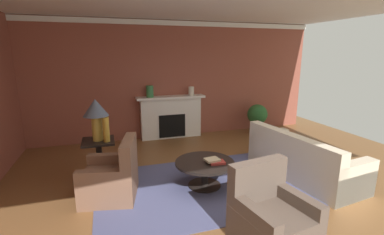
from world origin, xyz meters
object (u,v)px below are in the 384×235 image
(side_table, at_px, (99,156))
(table_lamp, at_px, (96,112))
(armchair_near_window, at_px, (112,179))
(vase_on_side_table, at_px, (106,129))
(vase_mantel_left, at_px, (150,92))
(armchair_facing_fireplace, at_px, (271,219))
(coffee_table, at_px, (205,168))
(vase_mantel_right, at_px, (191,91))
(fireplace, at_px, (171,118))
(potted_plant, at_px, (257,116))
(sofa, at_px, (301,161))

(side_table, bearing_deg, table_lamp, 45.00)
(armchair_near_window, relative_size, vase_on_side_table, 2.16)
(table_lamp, bearing_deg, vase_mantel_left, 56.67)
(armchair_facing_fireplace, height_order, coffee_table, armchair_facing_fireplace)
(vase_mantel_left, bearing_deg, side_table, -123.33)
(side_table, height_order, table_lamp, table_lamp)
(armchair_near_window, relative_size, side_table, 1.36)
(table_lamp, distance_m, vase_mantel_right, 3.03)
(vase_mantel_left, bearing_deg, table_lamp, -123.33)
(fireplace, bearing_deg, vase_mantel_left, -174.89)
(armchair_facing_fireplace, bearing_deg, table_lamp, 127.76)
(armchair_facing_fireplace, distance_m, potted_plant, 4.69)
(vase_mantel_right, bearing_deg, side_table, -140.98)
(fireplace, relative_size, vase_on_side_table, 4.07)
(side_table, bearing_deg, armchair_facing_fireplace, -52.24)
(coffee_table, bearing_deg, potted_plant, 45.36)
(sofa, relative_size, coffee_table, 2.20)
(armchair_facing_fireplace, bearing_deg, coffee_table, 99.28)
(coffee_table, relative_size, vase_on_side_table, 2.26)
(table_lamp, bearing_deg, side_table, -135.00)
(side_table, bearing_deg, vase_mantel_left, 56.67)
(sofa, height_order, armchair_facing_fireplace, armchair_facing_fireplace)
(vase_mantel_right, xyz_separation_m, potted_plant, (1.84, -0.31, -0.75))
(sofa, height_order, vase_mantel_right, vase_mantel_right)
(side_table, xyz_separation_m, vase_mantel_left, (1.26, 1.91, 0.88))
(armchair_near_window, xyz_separation_m, armchair_facing_fireplace, (1.76, -1.68, 0.00))
(fireplace, height_order, vase_mantel_right, vase_mantel_right)
(coffee_table, height_order, vase_on_side_table, vase_on_side_table)
(fireplace, xyz_separation_m, vase_mantel_right, (0.55, -0.05, 0.71))
(coffee_table, bearing_deg, vase_mantel_right, 76.96)
(armchair_near_window, height_order, potted_plant, armchair_near_window)
(fireplace, bearing_deg, table_lamp, -132.68)
(vase_on_side_table, bearing_deg, armchair_near_window, -86.70)
(armchair_near_window, relative_size, vase_mantel_left, 3.21)
(side_table, relative_size, vase_mantel_left, 2.36)
(sofa, bearing_deg, side_table, 162.44)
(fireplace, bearing_deg, potted_plant, -8.63)
(armchair_near_window, xyz_separation_m, vase_mantel_right, (2.16, 2.75, 0.94))
(table_lamp, height_order, potted_plant, table_lamp)
(table_lamp, xyz_separation_m, vase_mantel_left, (1.26, 1.91, 0.05))
(sofa, relative_size, vase_mantel_right, 9.39)
(coffee_table, xyz_separation_m, potted_plant, (2.50, 2.54, 0.16))
(armchair_near_window, height_order, side_table, armchair_near_window)
(armchair_facing_fireplace, bearing_deg, sofa, 41.97)
(armchair_near_window, distance_m, coffee_table, 1.51)
(fireplace, relative_size, vase_mantel_right, 7.70)
(vase_mantel_right, bearing_deg, vase_mantel_left, 180.00)
(fireplace, distance_m, sofa, 3.53)
(vase_on_side_table, height_order, potted_plant, vase_on_side_table)
(coffee_table, bearing_deg, side_table, 150.98)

